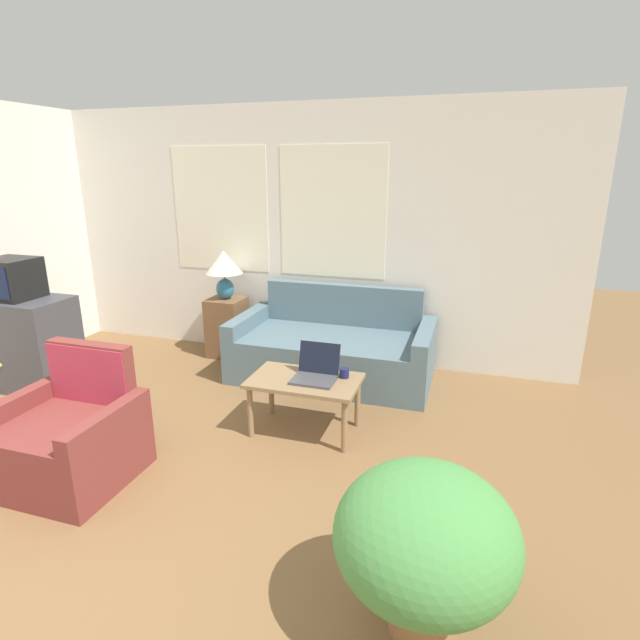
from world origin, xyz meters
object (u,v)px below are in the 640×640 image
Objects in this scene: armchair at (71,439)px; laptop at (316,372)px; couch at (334,350)px; coffee_table at (305,386)px; cup_navy at (344,373)px; potted_plant at (425,539)px; table_lamp at (224,267)px; television at (11,279)px.

armchair reaches higher than laptop.
couch is 2.27× the size of coffee_table.
cup_navy is 0.09× the size of potted_plant.
table_lamp reaches higher than cup_navy.
coffee_table is at bearing -44.54° from table_lamp.
table_lamp is 2.00m from coffee_table.
laptop is 4.31× the size of cup_navy.
potted_plant reaches higher than cup_navy.
television reaches higher than potted_plant.
coffee_table is at bearing -157.18° from laptop.
coffee_table is at bearing -157.25° from cup_navy.
television is at bearing 179.76° from laptop.
couch is at bearing 98.74° from laptop.
laptop is at bearing -0.24° from television.
couch is 2.41× the size of potted_plant.
television is (-2.70, -1.09, 0.77)m from couch.
laptop is (0.08, 0.03, 0.12)m from coffee_table.
laptop is at bearing -42.26° from table_lamp.
coffee_table is at bearing -0.91° from television.
coffee_table is (1.36, -1.34, -0.60)m from table_lamp.
armchair is 2.41m from potted_plant.
cup_navy is at bearing 22.72° from laptop.
armchair is 2.00× the size of television.
television is 0.50× the size of coffee_table.
armchair is 1.64m from coffee_table.
armchair is at bearing -119.11° from couch.
potted_plant is (3.85, -1.56, -0.55)m from television.
couch is 1.11m from cup_navy.
couch is 1.14m from laptop.
television is at bearing -178.64° from cup_navy.
armchair is at bearing -142.67° from laptop.
potted_plant is at bearing -64.41° from cup_navy.
armchair is at bearing -144.31° from cup_navy.
couch is 2.25× the size of armchair.
cup_navy is 1.81m from potted_plant.
laptop is at bearing 22.82° from coffee_table.
couch is 1.15m from coffee_table.
table_lamp is at bearing 91.78° from armchair.
table_lamp is at bearing 143.31° from cup_navy.
armchair is 1.94m from cup_navy.
potted_plant is at bearing -66.50° from couch.
table_lamp is at bearing 137.74° from laptop.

